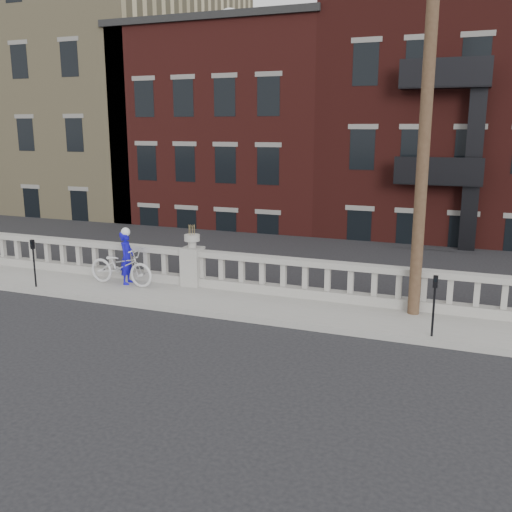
{
  "coord_description": "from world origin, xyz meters",
  "views": [
    {
      "loc": [
        7.42,
        -10.14,
        4.6
      ],
      "look_at": [
        2.24,
        3.2,
        1.34
      ],
      "focal_mm": 40.0,
      "sensor_mm": 36.0,
      "label": 1
    }
  ],
  "objects": [
    {
      "name": "utility_pole",
      "position": [
        6.2,
        3.6,
        5.24
      ],
      "size": [
        1.6,
        0.28,
        10.0
      ],
      "color": "#422D1E",
      "rests_on": "sidewalk"
    },
    {
      "name": "planter_pedestal",
      "position": [
        0.0,
        3.95,
        0.83
      ],
      "size": [
        0.55,
        0.55,
        1.76
      ],
      "color": "gray",
      "rests_on": "sidewalk"
    },
    {
      "name": "parking_meter_b",
      "position": [
        -4.08,
        2.15,
        1.0
      ],
      "size": [
        0.1,
        0.09,
        1.36
      ],
      "color": "black",
      "rests_on": "sidewalk"
    },
    {
      "name": "lower_level",
      "position": [
        0.56,
        23.04,
        2.63
      ],
      "size": [
        80.0,
        44.0,
        20.8
      ],
      "color": "#605E59",
      "rests_on": "ground"
    },
    {
      "name": "parking_meter_c",
      "position": [
        6.75,
        2.15,
        1.0
      ],
      "size": [
        0.1,
        0.09,
        1.36
      ],
      "color": "black",
      "rests_on": "sidewalk"
    },
    {
      "name": "cyclist",
      "position": [
        -1.83,
        3.4,
        0.92
      ],
      "size": [
        0.48,
        0.63,
        1.54
      ],
      "primitive_type": "imported",
      "rotation": [
        0.0,
        0.0,
        1.79
      ],
      "color": "#110BAD",
      "rests_on": "sidewalk"
    },
    {
      "name": "bicycle",
      "position": [
        -1.93,
        3.23,
        0.7
      ],
      "size": [
        2.12,
        0.81,
        1.1
      ],
      "primitive_type": "imported",
      "rotation": [
        0.0,
        0.0,
        1.53
      ],
      "color": "silver",
      "rests_on": "sidewalk"
    },
    {
      "name": "sidewalk",
      "position": [
        0.0,
        3.0,
        0.07
      ],
      "size": [
        32.0,
        2.2,
        0.15
      ],
      "primitive_type": "cube",
      "color": "gray",
      "rests_on": "ground"
    },
    {
      "name": "balustrade",
      "position": [
        0.0,
        3.95,
        0.64
      ],
      "size": [
        28.0,
        0.34,
        1.03
      ],
      "color": "gray",
      "rests_on": "sidewalk"
    },
    {
      "name": "ground",
      "position": [
        0.0,
        0.0,
        0.0
      ],
      "size": [
        120.0,
        120.0,
        0.0
      ],
      "primitive_type": "plane",
      "color": "black",
      "rests_on": "ground"
    }
  ]
}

